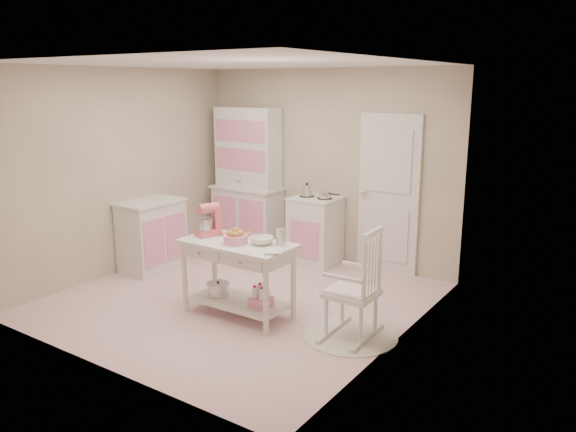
{
  "coord_description": "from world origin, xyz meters",
  "views": [
    {
      "loc": [
        3.82,
        -4.67,
        2.39
      ],
      "look_at": [
        0.56,
        0.16,
        1.02
      ],
      "focal_mm": 35.0,
      "sensor_mm": 36.0,
      "label": 1
    }
  ],
  "objects_px": {
    "hutch": "(247,179)",
    "bread_basket": "(235,239)",
    "rocking_chair": "(352,283)",
    "work_table": "(238,279)",
    "stove": "(315,231)",
    "stand_mixer": "(207,220)",
    "base_cabinet": "(152,235)"
  },
  "relations": [
    {
      "from": "base_cabinet",
      "to": "stove",
      "type": "bearing_deg",
      "value": 40.53
    },
    {
      "from": "stove",
      "to": "work_table",
      "type": "xyz_separation_m",
      "value": [
        0.24,
        -1.95,
        -0.06
      ]
    },
    {
      "from": "hutch",
      "to": "work_table",
      "type": "height_order",
      "value": "hutch"
    },
    {
      "from": "stove",
      "to": "work_table",
      "type": "height_order",
      "value": "stove"
    },
    {
      "from": "stand_mixer",
      "to": "hutch",
      "type": "bearing_deg",
      "value": 138.34
    },
    {
      "from": "stove",
      "to": "base_cabinet",
      "type": "distance_m",
      "value": 2.17
    },
    {
      "from": "hutch",
      "to": "bread_basket",
      "type": "bearing_deg",
      "value": -54.57
    },
    {
      "from": "work_table",
      "to": "hutch",
      "type": "bearing_deg",
      "value": 125.73
    },
    {
      "from": "stove",
      "to": "stand_mixer",
      "type": "xyz_separation_m",
      "value": [
        -0.18,
        -1.93,
        0.51
      ]
    },
    {
      "from": "stove",
      "to": "bread_basket",
      "type": "height_order",
      "value": "stove"
    },
    {
      "from": "work_table",
      "to": "stand_mixer",
      "type": "relative_size",
      "value": 3.53
    },
    {
      "from": "hutch",
      "to": "rocking_chair",
      "type": "xyz_separation_m",
      "value": [
        2.68,
        -1.81,
        -0.49
      ]
    },
    {
      "from": "stove",
      "to": "base_cabinet",
      "type": "relative_size",
      "value": 1.0
    },
    {
      "from": "stove",
      "to": "bread_basket",
      "type": "xyz_separation_m",
      "value": [
        0.26,
        -2.0,
        0.39
      ]
    },
    {
      "from": "base_cabinet",
      "to": "work_table",
      "type": "bearing_deg",
      "value": -16.08
    },
    {
      "from": "stand_mixer",
      "to": "bread_basket",
      "type": "xyz_separation_m",
      "value": [
        0.44,
        -0.07,
        -0.12
      ]
    },
    {
      "from": "rocking_chair",
      "to": "stand_mixer",
      "type": "relative_size",
      "value": 3.24
    },
    {
      "from": "rocking_chair",
      "to": "stand_mixer",
      "type": "height_order",
      "value": "stand_mixer"
    },
    {
      "from": "rocking_chair",
      "to": "stove",
      "type": "bearing_deg",
      "value": 128.02
    },
    {
      "from": "base_cabinet",
      "to": "bread_basket",
      "type": "distance_m",
      "value": 2.04
    },
    {
      "from": "bread_basket",
      "to": "stove",
      "type": "bearing_deg",
      "value": 97.43
    },
    {
      "from": "rocking_chair",
      "to": "work_table",
      "type": "relative_size",
      "value": 0.92
    },
    {
      "from": "stove",
      "to": "work_table",
      "type": "relative_size",
      "value": 0.77
    },
    {
      "from": "hutch",
      "to": "bread_basket",
      "type": "xyz_separation_m",
      "value": [
        1.46,
        -2.05,
        -0.19
      ]
    },
    {
      "from": "base_cabinet",
      "to": "work_table",
      "type": "height_order",
      "value": "base_cabinet"
    },
    {
      "from": "base_cabinet",
      "to": "bread_basket",
      "type": "xyz_separation_m",
      "value": [
        1.91,
        -0.59,
        0.39
      ]
    },
    {
      "from": "rocking_chair",
      "to": "stand_mixer",
      "type": "distance_m",
      "value": 1.72
    },
    {
      "from": "stove",
      "to": "rocking_chair",
      "type": "relative_size",
      "value": 0.84
    },
    {
      "from": "rocking_chair",
      "to": "bread_basket",
      "type": "xyz_separation_m",
      "value": [
        -1.22,
        -0.24,
        0.3
      ]
    },
    {
      "from": "work_table",
      "to": "base_cabinet",
      "type": "bearing_deg",
      "value": 163.92
    },
    {
      "from": "stove",
      "to": "rocking_chair",
      "type": "height_order",
      "value": "rocking_chair"
    },
    {
      "from": "hutch",
      "to": "base_cabinet",
      "type": "xyz_separation_m",
      "value": [
        -0.45,
        -1.46,
        -0.58
      ]
    }
  ]
}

